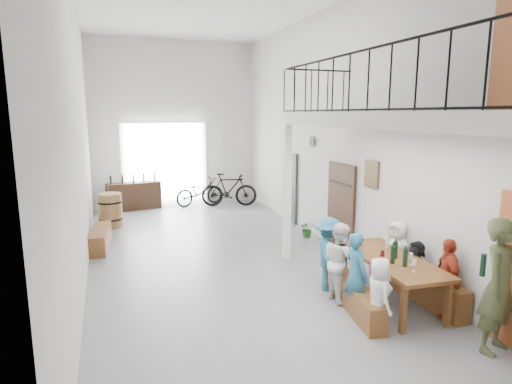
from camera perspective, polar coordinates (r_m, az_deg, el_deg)
name	(u,v)px	position (r m, az deg, el deg)	size (l,w,h in m)	color
floor	(223,258)	(9.43, -4.41, -8.80)	(12.00, 12.00, 0.00)	slate
room_walls	(221,91)	(8.92, -4.74, 13.32)	(12.00, 12.00, 12.00)	silver
gateway_portal	(165,165)	(14.77, -12.04, 3.57)	(2.80, 0.08, 2.80)	white
right_wall_decor	(385,186)	(8.49, 16.78, 0.79)	(0.07, 8.28, 5.07)	#A35028
balcony	(400,122)	(6.94, 18.61, 8.79)	(1.52, 5.62, 4.00)	white
tasting_table	(391,262)	(7.39, 17.60, -8.95)	(1.07, 2.24, 0.79)	brown
bench_inner	(354,297)	(7.20, 13.00, -13.48)	(0.30, 1.84, 0.42)	brown
bench_wall	(414,282)	(7.94, 20.35, -11.23)	(0.29, 2.23, 0.51)	brown
tableware	(399,253)	(7.15, 18.49, -7.77)	(0.62, 1.20, 0.35)	black
side_bench	(101,238)	(10.67, -20.00, -5.83)	(0.36, 1.62, 0.46)	brown
oak_barrel	(110,210)	(12.47, -18.84, -2.32)	(0.64, 0.64, 0.94)	brown
serving_counter	(134,196)	(14.52, -15.94, -0.52)	(1.69, 0.47, 0.89)	#3D2116
counter_bottles	(133,178)	(14.43, -16.06, 1.76)	(1.44, 0.23, 0.28)	black
guest_left_a	(379,295)	(6.50, 16.03, -13.05)	(0.54, 0.35, 1.10)	white
guest_left_b	(356,274)	(6.90, 13.19, -10.55)	(0.48, 0.32, 1.32)	#276682
guest_left_c	(340,262)	(7.36, 11.16, -9.08)	(0.65, 0.50, 1.33)	white
guest_left_d	(329,254)	(7.73, 9.65, -8.13)	(0.85, 0.49, 1.31)	#276682
guest_right_a	(447,277)	(7.30, 24.11, -10.35)	(0.72, 0.30, 1.24)	#AB351D
guest_right_b	(415,270)	(7.77, 20.44, -9.73)	(0.94, 0.30, 1.01)	black
guest_right_c	(396,253)	(8.24, 18.20, -7.75)	(0.59, 0.38, 1.20)	white
host_standing	(500,286)	(6.48, 29.73, -10.85)	(0.65, 0.43, 1.79)	#414B2A
potted_plant	(307,229)	(10.97, 6.86, -4.89)	(0.39, 0.34, 0.44)	#1B5419
bicycle_near	(200,192)	(14.75, -7.51, 0.05)	(0.62, 1.79, 0.94)	black
bicycle_far	(229,190)	(14.48, -3.61, 0.30)	(0.53, 1.87, 1.13)	black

